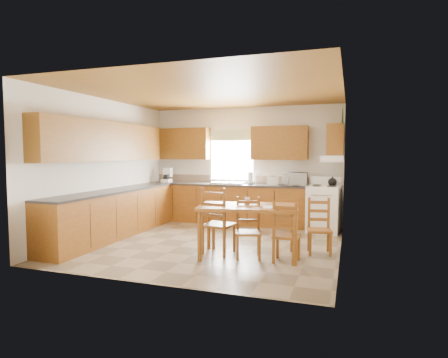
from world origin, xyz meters
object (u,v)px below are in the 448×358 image
(stove, at_px, (324,209))
(dining_table, at_px, (248,231))
(chair_near_right, at_px, (287,232))
(chair_far_right, at_px, (320,227))
(chair_near_left, at_px, (219,220))
(chair_far_left, at_px, (248,228))
(microwave, at_px, (295,179))

(stove, relative_size, dining_table, 0.62)
(chair_near_right, height_order, chair_far_right, chair_near_right)
(dining_table, xyz_separation_m, chair_near_left, (-0.50, 0.05, 0.13))
(dining_table, height_order, chair_near_right, chair_near_right)
(chair_near_left, bearing_deg, chair_far_right, -154.27)
(stove, height_order, chair_far_left, stove)
(microwave, bearing_deg, stove, -28.92)
(stove, bearing_deg, dining_table, -108.20)
(microwave, distance_m, chair_near_right, 2.75)
(chair_far_left, bearing_deg, microwave, 66.50)
(stove, xyz_separation_m, dining_table, (-1.01, -2.28, -0.06))
(stove, relative_size, chair_far_left, 1.01)
(microwave, relative_size, dining_table, 0.32)
(stove, relative_size, microwave, 1.94)
(microwave, bearing_deg, chair_far_right, -75.04)
(chair_near_left, xyz_separation_m, chair_near_right, (1.13, -0.13, -0.08))
(chair_near_right, bearing_deg, stove, -98.90)
(stove, xyz_separation_m, chair_far_right, (0.04, -1.75, -0.03))
(microwave, height_order, dining_table, microwave)
(dining_table, relative_size, chair_near_left, 1.41)
(microwave, bearing_deg, chair_near_right, -88.13)
(chair_near_left, xyz_separation_m, chair_far_right, (1.56, 0.49, -0.09))
(dining_table, distance_m, chair_far_right, 1.18)
(stove, distance_m, chair_far_left, 2.55)
(microwave, height_order, chair_far_right, microwave)
(stove, distance_m, chair_far_right, 1.75)
(microwave, distance_m, chair_far_right, 2.25)
(stove, bearing_deg, chair_near_left, -118.43)
(chair_near_right, xyz_separation_m, chair_far_left, (-0.59, 0.01, 0.01))
(chair_near_left, bearing_deg, chair_near_right, -178.42)
(microwave, distance_m, chair_far_left, 2.75)
(chair_far_right, bearing_deg, stove, 80.57)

